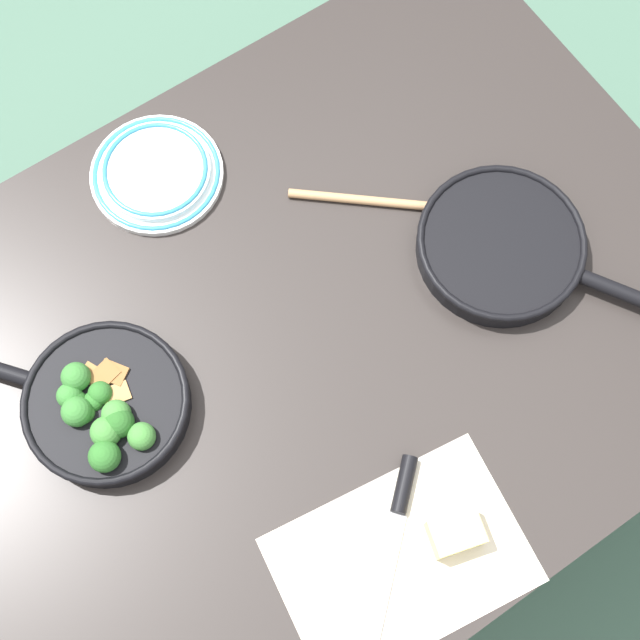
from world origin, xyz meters
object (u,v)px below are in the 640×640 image
at_px(skillet_broccoli, 104,405).
at_px(cheese_block, 456,533).
at_px(wooden_spoon, 422,205).
at_px(dinner_plate_stack, 156,172).
at_px(skillet_eggs, 502,246).
at_px(grater_knife, 397,518).

bearing_deg(skillet_broccoli, cheese_block, 177.17).
bearing_deg(wooden_spoon, dinner_plate_stack, 178.46).
relative_size(skillet_eggs, wooden_spoon, 1.29).
bearing_deg(cheese_block, wooden_spoon, 58.99).
height_order(grater_knife, cheese_block, cheese_block).
bearing_deg(cheese_block, grater_knife, 130.98).
bearing_deg(dinner_plate_stack, cheese_block, -85.43).
bearing_deg(wooden_spoon, skillet_eggs, -26.44).
height_order(wooden_spoon, grater_knife, grater_knife).
xyz_separation_m(wooden_spoon, cheese_block, (-0.27, -0.45, 0.01)).
height_order(skillet_broccoli, dinner_plate_stack, skillet_broccoli).
xyz_separation_m(skillet_eggs, dinner_plate_stack, (-0.39, 0.43, -0.01)).
height_order(wooden_spoon, cheese_block, cheese_block).
distance_m(wooden_spoon, grater_knife, 0.51).
xyz_separation_m(skillet_broccoli, skillet_eggs, (0.66, -0.13, -0.01)).
bearing_deg(dinner_plate_stack, skillet_eggs, -47.63).
height_order(cheese_block, dinner_plate_stack, cheese_block).
relative_size(skillet_broccoli, grater_knife, 1.51).
relative_size(grater_knife, dinner_plate_stack, 0.96).
distance_m(skillet_eggs, dinner_plate_stack, 0.58).
xyz_separation_m(skillet_broccoli, dinner_plate_stack, (0.27, 0.30, -0.02)).
distance_m(wooden_spoon, dinner_plate_stack, 0.44).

